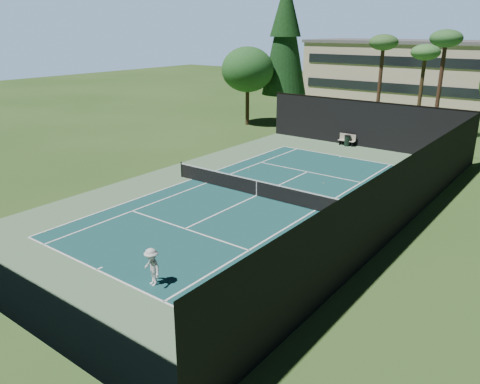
% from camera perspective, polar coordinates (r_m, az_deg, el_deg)
% --- Properties ---
extents(ground, '(160.00, 160.00, 0.00)m').
position_cam_1_polar(ground, '(29.05, 2.02, -0.47)').
color(ground, '#2D4F1D').
rests_on(ground, ground).
extents(apron_slab, '(18.00, 32.00, 0.01)m').
position_cam_1_polar(apron_slab, '(29.04, 2.02, -0.46)').
color(apron_slab, '#587C56').
rests_on(apron_slab, ground).
extents(court_surface, '(10.97, 23.77, 0.01)m').
position_cam_1_polar(court_surface, '(29.04, 2.02, -0.44)').
color(court_surface, '#174849').
rests_on(court_surface, ground).
extents(court_lines, '(11.07, 23.87, 0.01)m').
position_cam_1_polar(court_lines, '(29.04, 2.02, -0.43)').
color(court_lines, white).
rests_on(court_lines, ground).
extents(tennis_net, '(12.90, 0.10, 1.10)m').
position_cam_1_polar(tennis_net, '(28.86, 2.03, 0.58)').
color(tennis_net, black).
rests_on(tennis_net, ground).
extents(fence, '(18.04, 32.05, 4.03)m').
position_cam_1_polar(fence, '(28.48, 2.14, 3.37)').
color(fence, black).
rests_on(fence, ground).
extents(player, '(1.16, 0.84, 1.61)m').
position_cam_1_polar(player, '(19.27, -10.70, -8.97)').
color(player, silver).
rests_on(player, ground).
extents(tennis_ball_a, '(0.06, 0.06, 0.06)m').
position_cam_1_polar(tennis_ball_a, '(25.85, -22.63, -4.53)').
color(tennis_ball_a, '#CBDF32').
rests_on(tennis_ball_a, ground).
extents(tennis_ball_b, '(0.07, 0.07, 0.07)m').
position_cam_1_polar(tennis_ball_b, '(32.01, -1.72, 1.50)').
color(tennis_ball_b, '#B9CD2E').
rests_on(tennis_ball_b, ground).
extents(tennis_ball_c, '(0.07, 0.07, 0.07)m').
position_cam_1_polar(tennis_ball_c, '(31.81, 10.15, 1.08)').
color(tennis_ball_c, gold).
rests_on(tennis_ball_c, ground).
extents(tennis_ball_d, '(0.07, 0.07, 0.07)m').
position_cam_1_polar(tennis_ball_d, '(34.34, 1.07, 2.75)').
color(tennis_ball_d, yellow).
rests_on(tennis_ball_d, ground).
extents(park_bench, '(1.50, 0.45, 1.02)m').
position_cam_1_polar(park_bench, '(42.68, 12.93, 6.27)').
color(park_bench, beige).
rests_on(park_bench, ground).
extents(trash_bin, '(0.56, 0.56, 0.95)m').
position_cam_1_polar(trash_bin, '(42.49, 12.94, 6.12)').
color(trash_bin, black).
rests_on(trash_bin, ground).
extents(pine_tree, '(4.80, 4.80, 15.00)m').
position_cam_1_polar(pine_tree, '(52.31, 5.57, 18.94)').
color(pine_tree, '#4C3320').
rests_on(pine_tree, ground).
extents(palm_a, '(2.80, 2.80, 9.32)m').
position_cam_1_polar(palm_a, '(49.65, 17.07, 16.63)').
color(palm_a, '#452C1D').
rests_on(palm_a, ground).
extents(palm_b, '(2.80, 2.80, 8.42)m').
position_cam_1_polar(palm_b, '(50.46, 21.65, 15.23)').
color(palm_b, '#43311D').
rests_on(palm_b, ground).
extents(palm_c, '(2.80, 2.80, 9.77)m').
position_cam_1_polar(palm_c, '(46.86, 23.78, 16.28)').
color(palm_c, '#452B1D').
rests_on(palm_c, ground).
extents(decid_tree_c, '(5.44, 5.44, 8.09)m').
position_cam_1_polar(decid_tree_c, '(50.29, 0.92, 14.69)').
color(decid_tree_c, '#412C1C').
rests_on(decid_tree_c, ground).
extents(campus_building, '(40.50, 12.50, 8.30)m').
position_cam_1_polar(campus_building, '(70.34, 24.91, 13.01)').
color(campus_building, beige).
rests_on(campus_building, ground).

